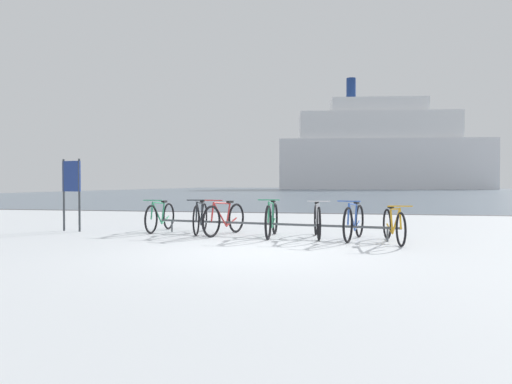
% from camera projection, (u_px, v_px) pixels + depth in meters
% --- Properties ---
extents(ground, '(80.00, 132.00, 0.08)m').
position_uv_depth(ground, '(329.00, 192.00, 60.33)').
color(ground, silver).
extents(bike_rack, '(5.49, 0.99, 0.31)m').
position_uv_depth(bike_rack, '(270.00, 224.00, 9.62)').
color(bike_rack, '#4C5156').
rests_on(bike_rack, ground).
extents(bicycle_0, '(0.46, 1.72, 0.79)m').
position_uv_depth(bicycle_0, '(160.00, 217.00, 10.62)').
color(bicycle_0, black).
rests_on(bicycle_0, ground).
extents(bicycle_1, '(0.46, 1.72, 0.81)m').
position_uv_depth(bicycle_1, '(200.00, 218.00, 10.27)').
color(bicycle_1, black).
rests_on(bicycle_1, ground).
extents(bicycle_2, '(0.63, 1.71, 0.82)m').
position_uv_depth(bicycle_2, '(224.00, 219.00, 9.91)').
color(bicycle_2, black).
rests_on(bicycle_2, ground).
extents(bicycle_3, '(0.46, 1.73, 0.84)m').
position_uv_depth(bicycle_3, '(272.00, 220.00, 9.53)').
color(bicycle_3, black).
rests_on(bicycle_3, ground).
extents(bicycle_4, '(0.46, 1.67, 0.82)m').
position_uv_depth(bicycle_4, '(317.00, 221.00, 9.39)').
color(bicycle_4, black).
rests_on(bicycle_4, ground).
extents(bicycle_5, '(0.58, 1.69, 0.83)m').
position_uv_depth(bicycle_5, '(354.00, 222.00, 9.01)').
color(bicycle_5, black).
rests_on(bicycle_5, ground).
extents(bicycle_6, '(0.46, 1.70, 0.76)m').
position_uv_depth(bicycle_6, '(394.00, 225.00, 8.56)').
color(bicycle_6, black).
rests_on(bicycle_6, ground).
extents(info_sign, '(0.55, 0.14, 1.78)m').
position_uv_depth(info_sign, '(71.00, 183.00, 10.68)').
color(info_sign, '#33383D').
rests_on(info_sign, ground).
extents(ferry_ship, '(44.29, 16.29, 23.53)m').
position_uv_depth(ferry_ship, '(380.00, 152.00, 91.97)').
color(ferry_ship, white).
rests_on(ferry_ship, ground).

